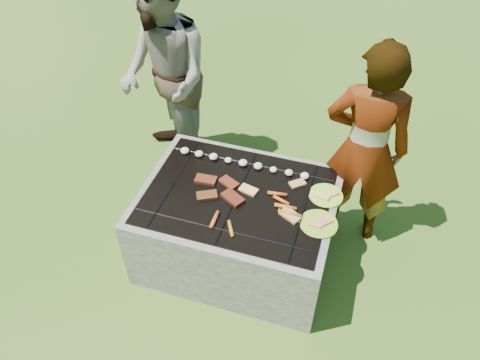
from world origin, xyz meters
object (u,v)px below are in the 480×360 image
Objects in this scene: plate_near at (319,224)px; plate_far at (326,195)px; bystander at (165,78)px; fire_pit at (238,227)px; cook at (365,149)px.

plate_far is at bearing 90.24° from plate_near.
fire_pit is at bearing 5.80° from bystander.
cook reaches higher than plate_far.
plate_near is (0.00, -0.26, -0.00)m from plate_far.
plate_near is at bearing -89.76° from plate_far.
plate_far is at bearing 16.80° from fire_pit.
bystander is at bearing 136.98° from fire_pit.
plate_far is 0.42m from cook.
fire_pit is 4.60× the size of plate_near.
bystander is at bearing 156.00° from plate_far.
cook reaches higher than fire_pit.
cook is (0.19, 0.33, 0.19)m from plate_far.
fire_pit is 1.32m from bystander.
plate_near is at bearing -9.13° from fire_pit.
plate_near is at bearing 16.70° from bystander.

